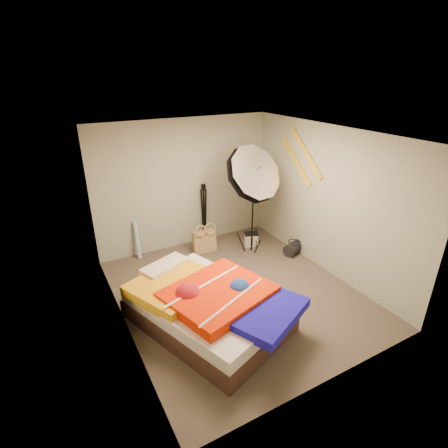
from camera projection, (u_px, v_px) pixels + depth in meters
floor at (236, 292)px, 5.62m from camera, size 4.00×4.00×0.00m
ceiling at (239, 135)px, 4.60m from camera, size 4.00×4.00×0.00m
wall_back at (184, 185)px, 6.71m from camera, size 3.50×0.00×3.50m
wall_front at (340, 291)px, 3.51m from camera, size 3.50×0.00×3.50m
wall_left at (117, 248)px, 4.34m from camera, size 0.00×4.00×4.00m
wall_right at (327, 201)px, 5.88m from camera, size 0.00×4.00×4.00m
tote_bag at (204, 241)px, 6.77m from camera, size 0.46×0.22×0.46m
wrapping_roll at (137, 240)px, 6.53m from camera, size 0.10×0.21×0.72m
camera_case at (251, 240)px, 7.07m from camera, size 0.30×0.26×0.25m
duffel_bag at (294, 248)px, 6.74m from camera, size 0.45×0.35×0.24m
wall_stripe_upper at (306, 153)px, 6.06m from camera, size 0.02×0.91×0.78m
wall_stripe_lower at (296, 161)px, 6.34m from camera, size 0.02×0.91×0.78m
bed at (208, 305)px, 4.83m from camera, size 2.14×2.49×0.61m
photo_umbrella at (251, 175)px, 6.07m from camera, size 1.26×0.87×2.23m
camera_tripod at (204, 210)px, 6.97m from camera, size 0.07×0.07×1.25m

